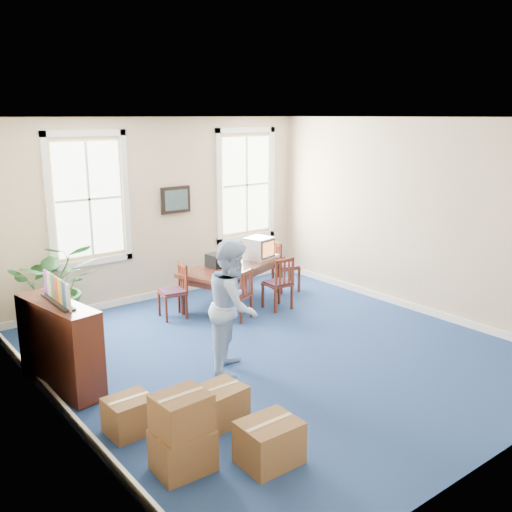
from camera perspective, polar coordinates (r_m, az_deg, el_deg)
floor at (r=8.12m, az=2.07°, el=-9.51°), size 6.50×6.50×0.00m
ceiling at (r=7.45m, az=2.29°, el=13.69°), size 6.50×6.50×0.00m
wall_back at (r=10.29m, az=-9.59°, el=4.62°), size 6.50×0.00×6.50m
wall_front at (r=5.63m, az=24.02°, el=-4.13°), size 6.50×0.00×6.50m
wall_left at (r=6.19m, az=-19.61°, el=-2.15°), size 0.00×6.50×6.50m
wall_right at (r=9.80m, az=15.77°, el=3.83°), size 0.00×6.50×6.50m
baseboard_back at (r=10.61m, az=-9.17°, el=-3.64°), size 6.00×0.04×0.12m
baseboard_left at (r=6.77m, az=-18.27°, el=-14.73°), size 0.04×6.50×0.12m
baseboard_right at (r=10.15m, az=15.10°, el=-4.78°), size 0.04×6.50×0.12m
window_left at (r=9.68m, az=-16.40°, el=5.47°), size 1.40×0.12×2.20m
window_right at (r=11.24m, az=-1.01°, el=7.13°), size 1.40×0.12×2.20m
wall_picture at (r=10.36m, az=-8.02°, el=5.58°), size 0.58×0.06×0.48m
conference_table at (r=10.01m, az=-2.29°, el=-2.79°), size 2.26×1.58×0.70m
crt_tv at (r=10.26m, az=0.29°, el=0.80°), size 0.54×0.56×0.39m
game_console at (r=10.44m, az=1.66°, el=0.05°), size 0.18×0.21×0.05m
equipment_bag at (r=9.80m, az=-3.58°, el=-0.36°), size 0.49×0.35×0.23m
chair_near_left at (r=9.21m, az=-1.87°, el=-3.84°), size 0.49×0.49×0.84m
chair_near_right at (r=9.70m, az=2.16°, el=-2.70°), size 0.43×0.43×0.91m
chair_end_left at (r=9.36m, az=-8.37°, el=-3.53°), size 0.46×0.46×0.89m
chair_end_right at (r=10.71m, az=3.01°, el=-1.00°), size 0.52×0.52×0.95m
man at (r=7.33m, az=-2.27°, el=-4.97°), size 1.04×1.05×1.71m
credenza at (r=7.30m, az=-19.00°, el=-8.55°), size 0.60×1.40×1.07m
brochure_rack at (r=7.07m, az=-19.30°, el=-3.23°), size 0.25×0.78×0.34m
potted_plant at (r=9.13m, az=-19.36°, el=-2.89°), size 1.55×1.44×1.43m
cardboard_boxes at (r=5.69m, az=-6.10°, el=-15.93°), size 1.49×1.49×0.81m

